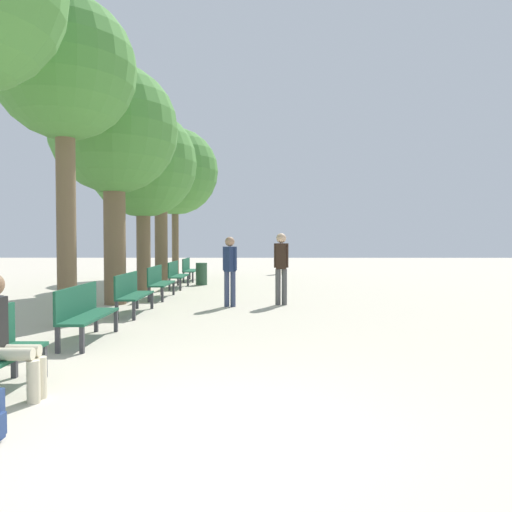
# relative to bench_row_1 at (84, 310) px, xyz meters

# --- Properties ---
(ground_plane) EXTENTS (80.00, 80.00, 0.00)m
(ground_plane) POSITION_rel_bench_row_1_xyz_m (2.17, -3.65, -0.50)
(ground_plane) COLOR beige
(bench_row_1) EXTENTS (0.44, 1.75, 0.88)m
(bench_row_1) POSITION_rel_bench_row_1_xyz_m (0.00, 0.00, 0.00)
(bench_row_1) COLOR #195138
(bench_row_1) RESTS_ON ground_plane
(bench_row_2) EXTENTS (0.44, 1.75, 0.88)m
(bench_row_2) POSITION_rel_bench_row_1_xyz_m (0.00, 2.91, 0.00)
(bench_row_2) COLOR #195138
(bench_row_2) RESTS_ON ground_plane
(bench_row_3) EXTENTS (0.44, 1.75, 0.88)m
(bench_row_3) POSITION_rel_bench_row_1_xyz_m (0.00, 5.81, 0.00)
(bench_row_3) COLOR #195138
(bench_row_3) RESTS_ON ground_plane
(bench_row_4) EXTENTS (0.44, 1.75, 0.88)m
(bench_row_4) POSITION_rel_bench_row_1_xyz_m (0.00, 8.72, 0.00)
(bench_row_4) COLOR #195138
(bench_row_4) RESTS_ON ground_plane
(bench_row_5) EXTENTS (0.44, 1.75, 0.88)m
(bench_row_5) POSITION_rel_bench_row_1_xyz_m (0.00, 11.63, 0.00)
(bench_row_5) COLOR #195138
(bench_row_5) RESTS_ON ground_plane
(tree_row_1) EXTENTS (2.64, 2.64, 6.12)m
(tree_row_1) POSITION_rel_bench_row_1_xyz_m (-0.83, 1.47, 4.22)
(tree_row_1) COLOR brown
(tree_row_1) RESTS_ON ground_plane
(tree_row_2) EXTENTS (3.17, 3.17, 5.94)m
(tree_row_2) POSITION_rel_bench_row_1_xyz_m (-0.83, 4.57, 3.77)
(tree_row_2) COLOR brown
(tree_row_2) RESTS_ON ground_plane
(tree_row_3) EXTENTS (3.33, 3.33, 5.65)m
(tree_row_3) POSITION_rel_bench_row_1_xyz_m (-0.83, 7.63, 3.44)
(tree_row_3) COLOR brown
(tree_row_3) RESTS_ON ground_plane
(tree_row_4) EXTENTS (2.43, 2.43, 5.48)m
(tree_row_4) POSITION_rel_bench_row_1_xyz_m (-0.83, 10.41, 3.64)
(tree_row_4) COLOR brown
(tree_row_4) RESTS_ON ground_plane
(tree_row_5) EXTENTS (3.67, 3.67, 6.35)m
(tree_row_5) POSITION_rel_bench_row_1_xyz_m (-0.83, 13.44, 3.99)
(tree_row_5) COLOR brown
(tree_row_5) RESTS_ON ground_plane
(person_seated) EXTENTS (0.62, 0.35, 1.28)m
(person_seated) POSITION_rel_bench_row_1_xyz_m (0.23, -2.89, 0.17)
(person_seated) COLOR beige
(person_seated) RESTS_ON ground_plane
(pedestrian_near) EXTENTS (0.34, 0.30, 1.68)m
(pedestrian_near) POSITION_rel_bench_row_1_xyz_m (2.07, 4.13, 0.46)
(pedestrian_near) COLOR #384260
(pedestrian_near) RESTS_ON ground_plane
(pedestrian_mid) EXTENTS (0.34, 0.23, 1.68)m
(pedestrian_mid) POSITION_rel_bench_row_1_xyz_m (3.78, 15.65, 0.46)
(pedestrian_mid) COLOR beige
(pedestrian_mid) RESTS_ON ground_plane
(pedestrian_far) EXTENTS (0.36, 0.24, 1.77)m
(pedestrian_far) POSITION_rel_bench_row_1_xyz_m (3.32, 4.45, 0.51)
(pedestrian_far) COLOR #4C4C4C
(pedestrian_far) RESTS_ON ground_plane
(trash_bin) EXTENTS (0.40, 0.40, 0.79)m
(trash_bin) POSITION_rel_bench_row_1_xyz_m (0.70, 9.88, -0.11)
(trash_bin) COLOR #2D5138
(trash_bin) RESTS_ON ground_plane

